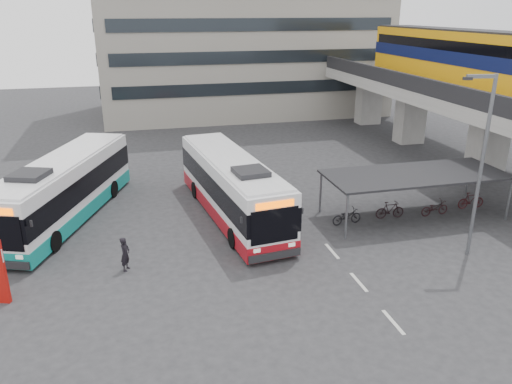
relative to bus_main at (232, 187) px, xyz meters
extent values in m
plane|color=#28282B|center=(1.28, -5.59, -1.69)|extent=(120.00, 120.00, 0.00)
cube|color=gray|center=(18.28, 2.41, 0.61)|extent=(2.20, 1.60, 4.60)
cube|color=gray|center=(18.28, 12.41, 0.61)|extent=(2.20, 1.60, 4.60)
cube|color=gray|center=(18.28, 20.41, 0.61)|extent=(2.20, 1.60, 4.60)
cube|color=gray|center=(18.28, 6.41, 3.36)|extent=(8.00, 32.00, 0.90)
cube|color=black|center=(14.53, 6.41, 4.36)|extent=(0.35, 32.00, 1.10)
cube|color=black|center=(22.03, 6.41, 4.36)|extent=(0.35, 32.00, 1.10)
cube|color=orange|center=(18.28, 6.92, 5.91)|extent=(2.90, 20.00, 3.90)
cube|color=#0B113D|center=(18.28, 6.92, 6.11)|extent=(2.98, 20.02, 0.90)
cube|color=black|center=(18.28, 6.92, 6.91)|extent=(2.96, 19.20, 0.70)
cube|color=black|center=(18.28, 6.92, 7.86)|extent=(2.70, 19.60, 0.25)
cylinder|color=#595B60|center=(4.98, -0.79, -0.49)|extent=(0.12, 0.12, 2.40)
cylinder|color=#595B60|center=(14.58, -0.79, -0.49)|extent=(0.12, 0.12, 2.40)
cylinder|color=#595B60|center=(4.98, -4.39, -0.49)|extent=(0.12, 0.12, 2.40)
cylinder|color=#595B60|center=(14.58, -4.39, -0.49)|extent=(0.12, 0.12, 2.40)
cube|color=black|center=(9.78, -2.59, 0.79)|extent=(10.00, 4.00, 0.12)
imported|color=black|center=(5.78, -2.59, -1.24)|extent=(1.71, 0.60, 0.90)
imported|color=black|center=(8.45, -2.59, -1.19)|extent=(1.66, 0.47, 1.00)
imported|color=black|center=(11.12, -2.59, -1.24)|extent=(1.71, 0.60, 0.90)
imported|color=black|center=(13.78, -2.59, -1.19)|extent=(1.66, 0.47, 1.00)
cube|color=beige|center=(3.78, -11.59, -1.68)|extent=(0.15, 1.60, 0.01)
cube|color=beige|center=(3.78, -8.59, -1.68)|extent=(0.15, 1.60, 0.01)
cube|color=beige|center=(3.78, -5.59, -1.68)|extent=(0.15, 1.60, 0.01)
cube|color=white|center=(0.00, 0.02, 0.18)|extent=(4.04, 12.50, 2.81)
cube|color=maroon|center=(0.00, 0.02, -1.13)|extent=(4.09, 12.54, 0.77)
cube|color=black|center=(0.00, 0.02, 0.30)|extent=(4.10, 12.53, 1.18)
cube|color=#EB5400|center=(0.72, -6.08, 1.22)|extent=(1.82, 0.30, 0.31)
cube|color=black|center=(0.36, -3.03, 1.81)|extent=(1.75, 1.81, 0.29)
cylinder|color=black|center=(-0.75, -4.03, -1.18)|extent=(0.43, 1.05, 1.02)
cylinder|color=black|center=(0.81, 3.58, -1.18)|extent=(0.43, 1.05, 1.02)
cube|color=white|center=(-9.00, 1.87, 0.20)|extent=(6.83, 12.57, 2.85)
cube|color=#0D7D74|center=(-9.00, 1.87, -1.12)|extent=(6.88, 12.62, 0.78)
cube|color=black|center=(-9.00, 1.87, 0.33)|extent=(6.89, 12.61, 1.19)
cube|color=black|center=(-10.09, -1.04, 1.85)|extent=(2.07, 2.11, 0.29)
cylinder|color=black|center=(-11.55, -1.42, -1.17)|extent=(0.65, 1.08, 1.04)
cylinder|color=black|center=(-6.62, 4.69, -1.17)|extent=(0.65, 1.08, 1.04)
imported|color=black|center=(-5.88, -5.03, -0.90)|extent=(0.58, 0.68, 1.58)
cylinder|color=#595B60|center=(9.97, -7.42, 2.54)|extent=(0.17, 0.17, 8.47)
cube|color=#595B60|center=(9.34, -7.30, 6.67)|extent=(1.28, 0.39, 0.16)
cube|color=black|center=(8.77, -7.19, 6.59)|extent=(0.40, 0.26, 0.13)
cube|color=#A9100A|center=(-10.45, -3.69, -0.30)|extent=(0.56, 0.19, 2.78)
cube|color=white|center=(-10.45, -3.69, 0.42)|extent=(0.60, 0.06, 0.56)
cube|color=#A9100A|center=(-10.20, 4.09, -0.53)|extent=(0.49, 0.29, 2.32)
cube|color=white|center=(-10.20, 4.09, 0.08)|extent=(0.49, 0.21, 0.46)
camera|label=1|loc=(-5.07, -25.69, 9.35)|focal=35.00mm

